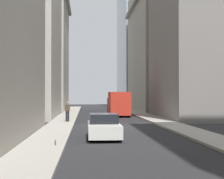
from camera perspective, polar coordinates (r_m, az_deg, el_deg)
ground_plane at (r=27.68m, az=0.76°, el=-6.08°), size 135.00×135.00×0.00m
sidewalk_right at (r=27.64m, az=-8.62°, el=-5.93°), size 90.00×2.20×0.14m
sidewalk_left at (r=28.42m, az=9.88°, el=-5.79°), size 90.00×2.20×0.14m
building_left_midfar at (r=39.90m, az=15.11°, el=10.59°), size 14.44×10.50×20.84m
building_left_far at (r=58.26m, az=8.72°, el=6.68°), size 19.81×10.50×20.36m
building_right_far at (r=58.68m, az=-12.33°, el=6.30°), size 15.50×10.50×19.66m
delivery_truck at (r=41.30m, az=1.03°, el=-2.35°), size 6.46×2.25×2.84m
sedan_white at (r=20.14m, az=-1.35°, el=-6.11°), size 4.30×1.78×1.42m
pedestrian at (r=31.45m, az=-7.28°, el=-3.44°), size 0.26×0.44×1.76m
discarded_bottle at (r=16.71m, az=-9.22°, el=-8.60°), size 0.07×0.07×0.27m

